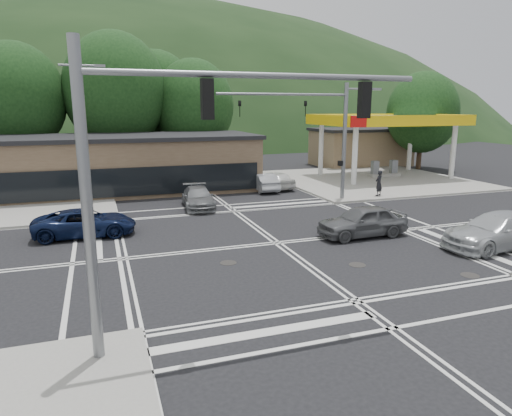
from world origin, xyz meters
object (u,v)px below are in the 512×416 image
object	(u,v)px
car_queue_a	(263,182)
car_blue_west	(85,223)
car_northbound	(198,198)
car_queue_b	(276,180)
pedestrian	(379,183)
car_silver_east	(498,231)
car_grey_center	(362,221)

from	to	relation	value
car_queue_a	car_blue_west	bearing A→B (deg)	37.71
car_queue_a	car_northbound	bearing A→B (deg)	38.67
car_queue_a	car_northbound	distance (m)	7.60
car_queue_a	car_queue_b	xyz separation A→B (m)	(1.30, 0.50, -0.00)
car_blue_west	car_queue_a	distance (m)	15.86
car_queue_a	car_northbound	size ratio (longest dim) A/B	0.92
pedestrian	car_silver_east	bearing A→B (deg)	54.59
car_blue_west	pedestrian	bearing A→B (deg)	-77.67
car_grey_center	car_silver_east	xyz separation A→B (m)	(4.90, -3.71, 0.02)
car_grey_center	car_silver_east	distance (m)	6.15
car_grey_center	car_queue_b	xyz separation A→B (m)	(0.99, 14.30, -0.09)
car_blue_west	car_queue_b	bearing A→B (deg)	-54.09
car_silver_east	pedestrian	world-z (taller)	pedestrian
car_queue_a	car_northbound	world-z (taller)	car_queue_a
car_silver_east	car_northbound	size ratio (longest dim) A/B	1.21
pedestrian	car_queue_a	bearing A→B (deg)	-66.11
car_silver_east	car_queue_b	size ratio (longest dim) A/B	1.37
car_queue_b	car_blue_west	bearing A→B (deg)	27.47
car_queue_a	car_queue_b	size ratio (longest dim) A/B	1.04
car_grey_center	car_northbound	world-z (taller)	car_grey_center
car_queue_a	car_grey_center	bearing A→B (deg)	93.64
pedestrian	car_grey_center	bearing A→B (deg)	24.23
car_blue_west	pedestrian	size ratio (longest dim) A/B	2.70
car_northbound	car_silver_east	bearing A→B (deg)	-43.38
car_grey_center	car_northbound	size ratio (longest dim) A/B	1.00
car_queue_b	car_queue_a	bearing A→B (deg)	14.33
car_northbound	pedestrian	size ratio (longest dim) A/B	2.51
car_grey_center	car_northbound	distance (m)	11.31
car_queue_a	pedestrian	distance (m)	8.78
pedestrian	car_blue_west	bearing A→B (deg)	-16.97
car_grey_center	pedestrian	bearing A→B (deg)	141.02
pedestrian	car_northbound	bearing A→B (deg)	-31.83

